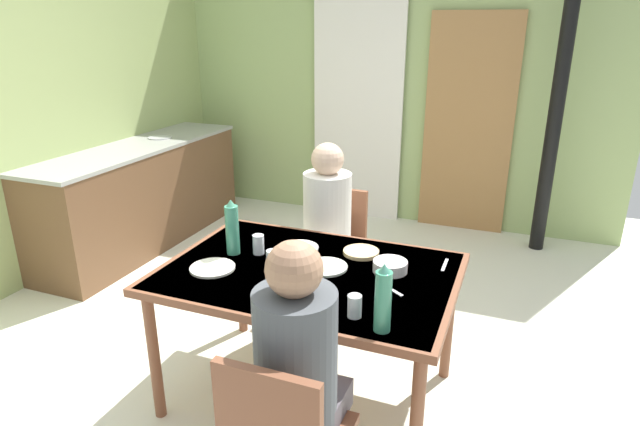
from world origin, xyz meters
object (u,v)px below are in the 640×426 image
at_px(dining_table, 309,282).
at_px(chair_far_diner, 334,246).
at_px(person_far_diner, 326,213).
at_px(kitchen_counter, 142,195).
at_px(person_near_diner, 297,353).
at_px(water_bottle_green_far, 383,300).
at_px(serving_bowl_center, 390,266).
at_px(water_bottle_green_near, 232,228).

height_order(dining_table, chair_far_diner, chair_far_diner).
height_order(dining_table, person_far_diner, person_far_diner).
bearing_deg(dining_table, kitchen_counter, 147.33).
bearing_deg(chair_far_diner, person_near_diner, 105.44).
xyz_separation_m(person_far_diner, water_bottle_green_far, (0.66, -1.11, 0.10)).
bearing_deg(kitchen_counter, person_near_diner, -40.89).
xyz_separation_m(water_bottle_green_far, serving_bowl_center, (-0.10, 0.53, -0.11)).
bearing_deg(kitchen_counter, water_bottle_green_near, -38.03).
relative_size(person_far_diner, serving_bowl_center, 4.53).
bearing_deg(person_near_diner, serving_bowl_center, 81.71).
bearing_deg(water_bottle_green_near, serving_bowl_center, 6.34).
bearing_deg(serving_bowl_center, water_bottle_green_far, -79.03).
bearing_deg(person_near_diner, chair_far_diner, 105.44).
bearing_deg(kitchen_counter, dining_table, -32.67).
xyz_separation_m(kitchen_counter, water_bottle_green_near, (1.75, -1.37, 0.43)).
height_order(dining_table, water_bottle_green_near, water_bottle_green_near).
bearing_deg(serving_bowl_center, dining_table, -160.51).
height_order(person_near_diner, serving_bowl_center, person_near_diner).
xyz_separation_m(dining_table, person_far_diner, (-0.18, 0.72, 0.11)).
bearing_deg(water_bottle_green_far, person_near_diner, -125.39).
xyz_separation_m(kitchen_counter, person_near_diner, (2.46, -2.13, 0.33)).
bearing_deg(dining_table, water_bottle_green_far, -39.58).
height_order(person_near_diner, water_bottle_green_far, person_near_diner).
height_order(person_far_diner, water_bottle_green_near, person_far_diner).
bearing_deg(person_near_diner, dining_table, 109.51).
xyz_separation_m(person_far_diner, water_bottle_green_near, (-0.27, -0.67, 0.10)).
bearing_deg(chair_far_diner, kitchen_counter, -15.51).
bearing_deg(kitchen_counter, person_far_diner, -19.03).
xyz_separation_m(chair_far_diner, person_far_diner, (-0.00, -0.14, 0.28)).
distance_m(person_near_diner, water_bottle_green_near, 1.04).
relative_size(chair_far_diner, person_far_diner, 1.13).
distance_m(person_far_diner, serving_bowl_center, 0.80).
bearing_deg(person_near_diner, water_bottle_green_far, 54.61).
relative_size(kitchen_counter, serving_bowl_center, 13.06).
xyz_separation_m(person_near_diner, water_bottle_green_near, (-0.70, 0.76, 0.10)).
relative_size(kitchen_counter, water_bottle_green_far, 7.64).
bearing_deg(water_bottle_green_near, person_far_diner, 68.05).
bearing_deg(water_bottle_green_far, dining_table, 140.42).
height_order(person_far_diner, water_bottle_green_far, person_far_diner).
bearing_deg(serving_bowl_center, person_near_diner, -98.29).
relative_size(chair_far_diner, serving_bowl_center, 5.12).
distance_m(kitchen_counter, person_far_diner, 2.17).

